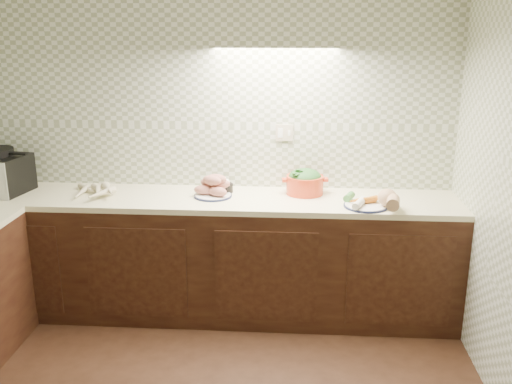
# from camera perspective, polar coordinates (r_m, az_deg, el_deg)

# --- Properties ---
(room) EXTENTS (3.60, 3.60, 2.60)m
(room) POSITION_cam_1_polar(r_m,az_deg,el_deg) (2.49, -10.79, 5.36)
(room) COLOR black
(room) RESTS_ON ground
(counter) EXTENTS (3.60, 3.60, 0.90)m
(counter) POSITION_cam_1_polar(r_m,az_deg,el_deg) (3.71, -17.52, -10.68)
(counter) COLOR black
(counter) RESTS_ON ground
(parsnip_pile) EXTENTS (0.41, 0.42, 0.08)m
(parsnip_pile) POSITION_cam_1_polar(r_m,az_deg,el_deg) (4.26, -15.98, 0.03)
(parsnip_pile) COLOR beige
(parsnip_pile) RESTS_ON counter
(sweet_potato_plate) EXTENTS (0.28, 0.27, 0.16)m
(sweet_potato_plate) POSITION_cam_1_polar(r_m,az_deg,el_deg) (4.09, -4.29, 0.43)
(sweet_potato_plate) COLOR #13193C
(sweet_potato_plate) RESTS_ON counter
(onion_bowl) EXTENTS (0.16, 0.16, 0.13)m
(onion_bowl) POSITION_cam_1_polar(r_m,az_deg,el_deg) (4.20, -3.47, 0.63)
(onion_bowl) COLOR black
(onion_bowl) RESTS_ON counter
(dutch_oven) EXTENTS (0.34, 0.30, 0.19)m
(dutch_oven) POSITION_cam_1_polar(r_m,az_deg,el_deg) (4.15, 4.91, 1.04)
(dutch_oven) COLOR red
(dutch_oven) RESTS_ON counter
(veg_plate) EXTENTS (0.39, 0.34, 0.14)m
(veg_plate) POSITION_cam_1_polar(r_m,az_deg,el_deg) (3.92, 11.82, -0.82)
(veg_plate) COLOR #13193C
(veg_plate) RESTS_ON counter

